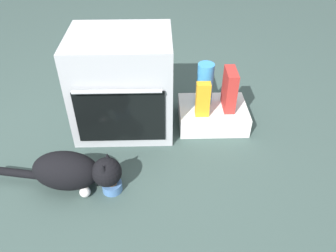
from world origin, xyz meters
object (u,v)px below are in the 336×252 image
food_bowl (112,186)px  juice_carton (203,100)px  cat (73,171)px  cereal_box (230,89)px  oven (123,84)px  pantry_cabinet (212,115)px  water_bottle (205,84)px

food_bowl → juice_carton: juice_carton is taller
food_bowl → juice_carton: size_ratio=0.47×
food_bowl → cat: size_ratio=0.14×
cereal_box → juice_carton: (-0.19, -0.09, -0.02)m
oven → cat: (-0.25, -0.59, -0.20)m
pantry_cabinet → water_bottle: (-0.06, 0.05, 0.22)m
pantry_cabinet → cereal_box: bearing=-3.2°
cereal_box → juice_carton: 0.21m
oven → water_bottle: oven is taller
oven → water_bottle: 0.55m
water_bottle → juice_carton: 0.15m
cat → juice_carton: juice_carton is taller
water_bottle → cat: bearing=-141.6°
food_bowl → cat: cat is taller
oven → pantry_cabinet: (0.61, -0.01, -0.26)m
cereal_box → juice_carton: bearing=-155.5°
food_bowl → cat: (-0.21, 0.03, 0.09)m
water_bottle → oven: bearing=-175.5°
cereal_box → juice_carton: size_ratio=1.17×
oven → water_bottle: size_ratio=2.20×
food_bowl → cereal_box: (0.74, 0.60, 0.25)m
oven → cereal_box: 0.71m
oven → pantry_cabinet: 0.66m
cat → water_bottle: (0.79, 0.63, 0.16)m
water_bottle → cereal_box: 0.17m
oven → food_bowl: bearing=-93.3°
food_bowl → water_bottle: size_ratio=0.38×
pantry_cabinet → water_bottle: water_bottle is taller
water_bottle → food_bowl: bearing=-131.5°
cat → water_bottle: bearing=46.7°
cereal_box → oven: bearing=178.9°
water_bottle → cereal_box: size_ratio=1.07×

